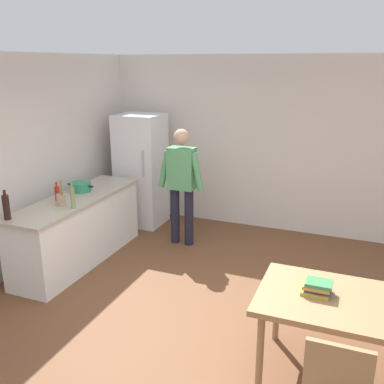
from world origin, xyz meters
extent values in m
plane|color=brown|center=(0.00, 0.00, 0.00)|extent=(14.00, 14.00, 0.00)
cube|color=silver|center=(0.00, 3.00, 1.35)|extent=(6.40, 0.12, 2.70)
cube|color=silver|center=(-2.60, 0.20, 1.35)|extent=(0.12, 5.60, 2.70)
cube|color=white|center=(-2.00, 0.80, 0.43)|extent=(0.60, 2.12, 0.86)
cube|color=#B2A893|center=(-2.00, 0.80, 0.88)|extent=(0.64, 2.20, 0.04)
cube|color=white|center=(-1.90, 2.40, 0.90)|extent=(0.70, 0.64, 1.80)
cylinder|color=#B2B2B7|center=(-1.68, 2.06, 1.10)|extent=(0.02, 0.02, 0.40)
cylinder|color=#1E1E2D|center=(-1.06, 1.85, 0.42)|extent=(0.13, 0.13, 0.84)
cylinder|color=#1E1E2D|center=(-0.84, 1.85, 0.42)|extent=(0.13, 0.13, 0.84)
cube|color=#519960|center=(-0.95, 1.85, 1.14)|extent=(0.38, 0.22, 0.60)
sphere|color=tan|center=(-0.95, 1.85, 1.59)|extent=(0.22, 0.22, 0.22)
cylinder|color=#519960|center=(-1.20, 1.81, 1.12)|extent=(0.20, 0.09, 0.55)
cylinder|color=#519960|center=(-0.70, 1.81, 1.12)|extent=(0.20, 0.09, 0.55)
cube|color=#9E754C|center=(1.40, -0.30, 0.72)|extent=(1.40, 0.90, 0.05)
cylinder|color=#9E754C|center=(0.80, -0.65, 0.35)|extent=(0.06, 0.06, 0.70)
cylinder|color=#9E754C|center=(0.80, 0.05, 0.35)|extent=(0.06, 0.06, 0.70)
cube|color=#9E754C|center=(1.40, -1.16, 0.70)|extent=(0.42, 0.04, 0.42)
cylinder|color=#2D845B|center=(-2.10, 1.05, 0.96)|extent=(0.28, 0.28, 0.12)
cube|color=black|center=(-2.27, 1.05, 0.98)|extent=(0.06, 0.03, 0.02)
cube|color=black|center=(-1.93, 1.05, 0.98)|extent=(0.06, 0.03, 0.02)
cylinder|color=tan|center=(-1.96, 0.46, 0.97)|extent=(0.11, 0.11, 0.14)
cylinder|color=olive|center=(-1.94, 0.46, 1.11)|extent=(0.02, 0.05, 0.22)
cylinder|color=olive|center=(-1.94, 0.45, 1.11)|extent=(0.02, 0.04, 0.22)
cylinder|color=black|center=(-2.20, -0.17, 1.04)|extent=(0.08, 0.08, 0.28)
cylinder|color=black|center=(-2.20, -0.17, 1.21)|extent=(0.03, 0.03, 0.06)
cylinder|color=gray|center=(-1.75, 0.41, 1.03)|extent=(0.06, 0.06, 0.26)
cylinder|color=gray|center=(-1.75, 0.41, 1.19)|extent=(0.02, 0.02, 0.06)
cylinder|color=#B22319|center=(-2.13, 0.60, 0.99)|extent=(0.06, 0.06, 0.18)
cylinder|color=#B22319|center=(-2.13, 0.60, 1.11)|extent=(0.02, 0.02, 0.06)
cube|color=gold|center=(1.16, -0.27, 0.76)|extent=(0.22, 0.20, 0.03)
cube|color=#284C8E|center=(1.18, -0.27, 0.79)|extent=(0.20, 0.16, 0.03)
cube|color=orange|center=(1.17, -0.28, 0.82)|extent=(0.22, 0.17, 0.03)
cube|color=#387A47|center=(1.18, -0.28, 0.85)|extent=(0.21, 0.17, 0.03)
camera|label=1|loc=(1.39, -3.61, 2.58)|focal=40.39mm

